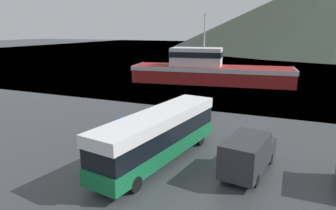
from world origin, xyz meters
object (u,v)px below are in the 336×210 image
object	(u,v)px
fishing_boat	(208,70)
tour_bus	(159,134)
delivery_van	(248,153)
small_boat	(176,74)
storage_bin	(126,126)

from	to	relation	value
fishing_boat	tour_bus	bearing A→B (deg)	1.41
delivery_van	small_boat	distance (m)	38.56
tour_bus	storage_bin	distance (m)	5.96
storage_bin	small_boat	world-z (taller)	storage_bin
delivery_van	fishing_boat	size ratio (longest dim) A/B	0.22
storage_bin	tour_bus	bearing A→B (deg)	-38.20
fishing_boat	storage_bin	xyz separation A→B (m)	(0.14, -26.02, -1.41)
tour_bus	storage_bin	world-z (taller)	tour_bus
fishing_boat	delivery_van	bearing A→B (deg)	11.77
tour_bus	fishing_boat	xyz separation A→B (m)	(-4.72, 29.63, 0.22)
delivery_van	small_boat	size ratio (longest dim) A/B	0.73
small_boat	storage_bin	bearing A→B (deg)	24.04
delivery_van	storage_bin	xyz separation A→B (m)	(-10.13, 3.12, -0.58)
tour_bus	delivery_van	world-z (taller)	tour_bus
fishing_boat	storage_bin	bearing A→B (deg)	-7.34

